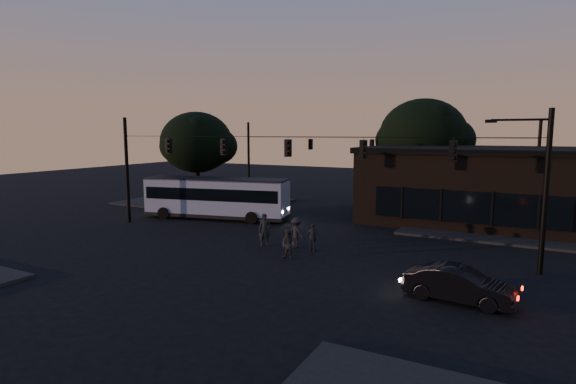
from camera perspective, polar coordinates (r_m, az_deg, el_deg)
The scene contains 14 objects.
ground at distance 23.32m, azimuth -4.64°, elevation -8.47°, with size 120.00×120.00×0.00m, color black.
sidewalk_far_right at distance 33.50m, azimuth 27.21°, elevation -4.24°, with size 14.00×10.00×0.15m, color black.
sidewalk_far_left at distance 42.45m, azimuth -10.49°, elevation -1.21°, with size 14.00×10.00×0.15m, color black.
building at distance 35.20m, azimuth 22.63°, elevation 0.89°, with size 15.40×10.41×5.40m.
tree_behind at distance 41.69m, azimuth 16.75°, elevation 6.89°, with size 7.60×7.60×9.43m.
tree_left at distance 41.20m, azimuth -11.54°, elevation 6.18°, with size 6.40×6.40×8.30m.
signal_rig_near at distance 25.96m, azimuth 0.00°, elevation 3.17°, with size 26.24×0.30×7.50m.
signal_rig_far at distance 40.79m, azimuth 10.56°, elevation 4.27°, with size 26.24×0.30×7.50m.
bus at distance 34.09m, azimuth -9.08°, elevation -0.49°, with size 11.19×4.76×3.07m.
car at distance 18.65m, azimuth 20.90°, elevation -10.93°, with size 1.42×4.06×1.34m, color black.
pedestrian_a at distance 25.69m, azimuth -2.99°, elevation -4.82°, with size 0.68×0.45×1.86m, color black.
pedestrian_b at distance 23.04m, azimuth 0.03°, elevation -6.68°, with size 0.74×0.58×1.53m, color #2F2B2A.
pedestrian_c at distance 24.64m, azimuth 3.18°, elevation -5.76°, with size 0.89×0.37×1.53m, color #29272F.
pedestrian_d at distance 25.35m, azimuth 1.12°, elevation -5.15°, with size 1.11×0.64×1.71m, color black.
Camera 1 is at (12.06, -18.90, 6.40)m, focal length 28.00 mm.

